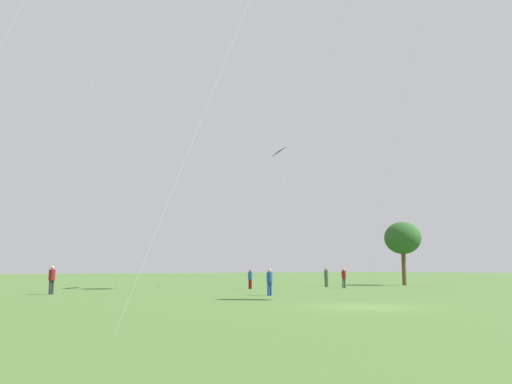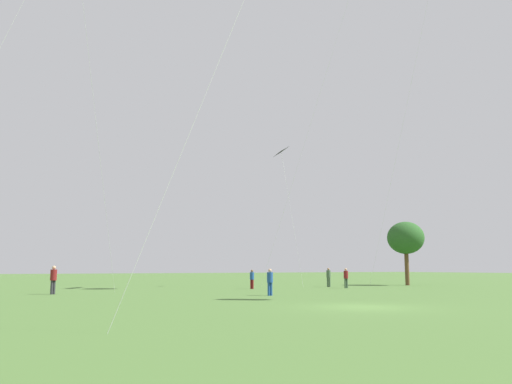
% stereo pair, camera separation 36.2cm
% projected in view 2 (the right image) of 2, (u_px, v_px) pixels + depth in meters
% --- Properties ---
extents(ground, '(280.00, 280.00, 0.00)m').
position_uv_depth(ground, '(363.00, 307.00, 22.87)').
color(ground, '#476B30').
extents(person_standing_0, '(0.41, 0.41, 1.85)m').
position_uv_depth(person_standing_0, '(53.00, 278.00, 33.93)').
color(person_standing_0, '#2D2D33').
rests_on(person_standing_0, ground).
extents(person_standing_1, '(0.37, 0.37, 1.68)m').
position_uv_depth(person_standing_1, '(346.00, 277.00, 44.08)').
color(person_standing_1, '#3F593F').
rests_on(person_standing_1, ground).
extents(person_standing_3, '(0.37, 0.37, 1.66)m').
position_uv_depth(person_standing_3, '(270.00, 280.00, 32.33)').
color(person_standing_3, '#1E478C').
rests_on(person_standing_3, ground).
extents(person_standing_4, '(0.38, 0.38, 1.71)m').
position_uv_depth(person_standing_4, '(329.00, 276.00, 46.81)').
color(person_standing_4, '#3F593F').
rests_on(person_standing_4, ground).
extents(person_standing_5, '(0.35, 0.35, 1.56)m').
position_uv_depth(person_standing_5, '(252.00, 278.00, 42.50)').
color(person_standing_5, maroon).
rests_on(person_standing_5, ground).
extents(kite_flying_8, '(1.95, 2.43, 13.14)m').
position_uv_depth(kite_flying_8, '(281.00, 152.00, 49.19)').
color(kite_flying_8, silver).
rests_on(kite_flying_8, ground).
extents(park_tree_1, '(3.62, 3.62, 6.29)m').
position_uv_depth(park_tree_1, '(406.00, 238.00, 51.67)').
color(park_tree_1, brown).
rests_on(park_tree_1, ground).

